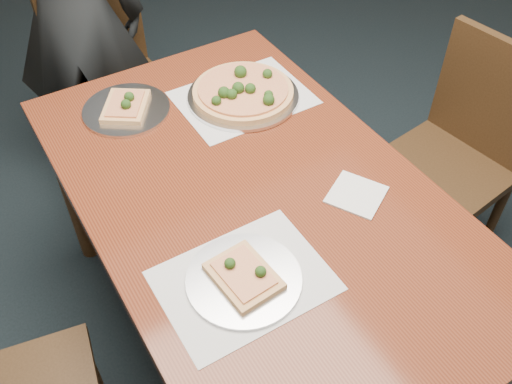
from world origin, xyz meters
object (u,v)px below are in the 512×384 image
chair_far (111,73)px  slice_plate_near (244,278)px  dining_table (256,214)px  diner (73,17)px  slice_plate_far (126,108)px  pizza_pan (243,92)px  chair_right (459,149)px

chair_far → slice_plate_near: 1.38m
dining_table → slice_plate_near: bearing=-126.8°
diner → slice_plate_far: bearing=110.2°
chair_far → slice_plate_near: (-0.14, -1.35, 0.25)m
diner → slice_plate_near: 1.40m
pizza_pan → slice_plate_far: bearing=158.9°
dining_table → chair_far: chair_far is taller
chair_far → diner: size_ratio=0.59×
chair_right → diner: diner is taller
slice_plate_far → dining_table: bearing=-72.5°
slice_plate_far → chair_right: bearing=-27.2°
slice_plate_far → pizza_pan: bearing=-21.1°
diner → slice_plate_near: bearing=111.5°
chair_right → slice_plate_near: chair_right is taller
dining_table → chair_right: (0.86, 0.00, -0.14)m
dining_table → diner: size_ratio=0.97×
dining_table → chair_far: (-0.04, 1.11, -0.14)m
slice_plate_near → chair_far: bearing=84.1°
pizza_pan → chair_right: bearing=-30.1°
chair_right → slice_plate_near: bearing=-84.6°
pizza_pan → slice_plate_far: 0.38m
dining_table → pizza_pan: size_ratio=4.09×
chair_far → slice_plate_far: 0.65m
chair_far → chair_right: same height
chair_right → slice_plate_near: size_ratio=3.25×
chair_right → dining_table: bearing=-97.6°
chair_right → diner: 1.55m
chair_right → diner: bearing=-147.2°
chair_far → pizza_pan: 0.80m
pizza_pan → chair_far: bearing=107.7°
chair_far → slice_plate_near: bearing=-98.0°
chair_right → diner: size_ratio=0.59×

